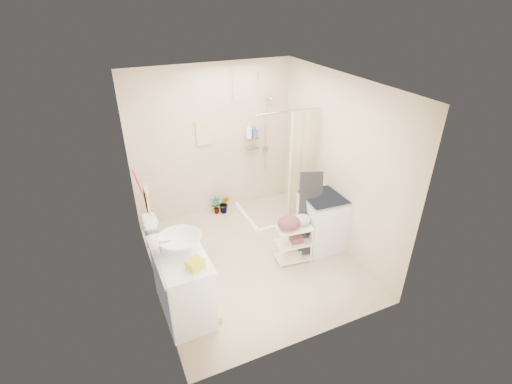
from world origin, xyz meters
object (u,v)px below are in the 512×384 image
(toilet, at_px, (173,238))
(washing_machine, at_px, (322,221))
(vanity, at_px, (183,283))
(laundry_rack, at_px, (294,240))

(toilet, bearing_deg, washing_machine, -100.14)
(vanity, bearing_deg, washing_machine, 10.31)
(toilet, height_order, laundry_rack, toilet)
(washing_machine, xyz_separation_m, laundry_rack, (-0.58, -0.15, -0.09))
(toilet, bearing_deg, laundry_rack, -109.59)
(vanity, distance_m, laundry_rack, 1.76)
(toilet, relative_size, laundry_rack, 1.11)
(toilet, relative_size, washing_machine, 0.89)
(toilet, xyz_separation_m, washing_machine, (2.18, -0.57, 0.05))
(vanity, height_order, washing_machine, vanity)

